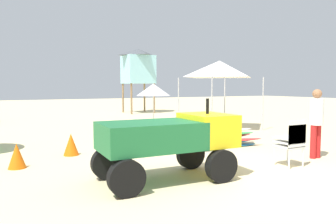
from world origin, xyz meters
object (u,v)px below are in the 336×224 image
(surfboard_pile, at_px, (226,139))
(traffic_cone_far, at_px, (71,144))
(lifeguard_tower, at_px, (138,66))
(popup_canopy, at_px, (219,69))
(traffic_cone_near, at_px, (17,156))
(beach_umbrella_mid, at_px, (153,90))
(stacked_plastic_chairs, at_px, (292,139))
(lifeguard_near_center, at_px, (316,119))
(utility_cart, at_px, (170,138))

(surfboard_pile, distance_m, traffic_cone_far, 4.23)
(lifeguard_tower, bearing_deg, traffic_cone_far, -119.66)
(surfboard_pile, distance_m, popup_canopy, 4.66)
(traffic_cone_far, bearing_deg, traffic_cone_near, -147.83)
(surfboard_pile, xyz_separation_m, beach_umbrella_mid, (1.07, 7.17, 1.33))
(lifeguard_tower, bearing_deg, stacked_plastic_chairs, -99.65)
(lifeguard_near_center, bearing_deg, utility_cart, 179.74)
(lifeguard_near_center, height_order, beach_umbrella_mid, beach_umbrella_mid)
(stacked_plastic_chairs, height_order, popup_canopy, popup_canopy)
(utility_cart, height_order, surfboard_pile, utility_cart)
(lifeguard_tower, xyz_separation_m, beach_umbrella_mid, (-1.32, -5.19, -1.49))
(popup_canopy, bearing_deg, surfboard_pile, -123.79)
(stacked_plastic_chairs, distance_m, traffic_cone_near, 5.88)
(utility_cart, xyz_separation_m, lifeguard_tower, (5.29, 14.48, 2.27))
(beach_umbrella_mid, height_order, traffic_cone_near, beach_umbrella_mid)
(surfboard_pile, relative_size, traffic_cone_far, 4.47)
(surfboard_pile, relative_size, traffic_cone_near, 4.64)
(stacked_plastic_chairs, height_order, traffic_cone_near, stacked_plastic_chairs)
(popup_canopy, bearing_deg, traffic_cone_far, -158.76)
(stacked_plastic_chairs, bearing_deg, traffic_cone_far, 139.40)
(lifeguard_near_center, relative_size, popup_canopy, 0.60)
(beach_umbrella_mid, xyz_separation_m, traffic_cone_far, (-5.20, -6.25, -1.29))
(stacked_plastic_chairs, height_order, traffic_cone_far, stacked_plastic_chairs)
(lifeguard_near_center, relative_size, traffic_cone_near, 3.13)
(stacked_plastic_chairs, distance_m, lifeguard_near_center, 1.30)
(lifeguard_near_center, relative_size, beach_umbrella_mid, 0.90)
(popup_canopy, bearing_deg, lifeguard_near_center, -102.52)
(lifeguard_near_center, bearing_deg, traffic_cone_far, 149.43)
(popup_canopy, xyz_separation_m, traffic_cone_near, (-7.69, -3.30, -2.16))
(utility_cart, distance_m, traffic_cone_far, 3.32)
(surfboard_pile, height_order, beach_umbrella_mid, beach_umbrella_mid)
(surfboard_pile, xyz_separation_m, lifeguard_tower, (2.39, 12.36, 2.81))
(lifeguard_near_center, bearing_deg, beach_umbrella_mid, 89.92)
(utility_cart, height_order, traffic_cone_near, utility_cart)
(stacked_plastic_chairs, distance_m, surfboard_pile, 2.52)
(stacked_plastic_chairs, bearing_deg, popup_canopy, 67.65)
(stacked_plastic_chairs, distance_m, lifeguard_tower, 15.26)
(utility_cart, bearing_deg, traffic_cone_near, 138.04)
(popup_canopy, distance_m, traffic_cone_near, 8.64)
(utility_cart, height_order, beach_umbrella_mid, beach_umbrella_mid)
(stacked_plastic_chairs, bearing_deg, utility_cart, 172.33)
(stacked_plastic_chairs, xyz_separation_m, traffic_cone_far, (-3.99, 3.42, -0.33))
(stacked_plastic_chairs, distance_m, popup_canopy, 6.65)
(utility_cart, relative_size, traffic_cone_near, 4.83)
(popup_canopy, bearing_deg, beach_umbrella_mid, 108.03)
(stacked_plastic_chairs, relative_size, traffic_cone_near, 1.91)
(stacked_plastic_chairs, xyz_separation_m, lifeguard_near_center, (1.20, 0.35, 0.35))
(popup_canopy, xyz_separation_m, beach_umbrella_mid, (-1.22, 3.75, -0.86))
(utility_cart, xyz_separation_m, surfboard_pile, (2.91, 2.12, -0.54))
(beach_umbrella_mid, bearing_deg, utility_cart, -113.17)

